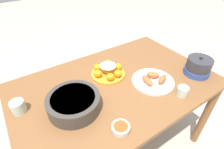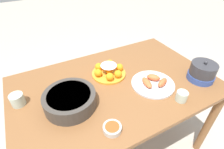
# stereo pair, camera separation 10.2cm
# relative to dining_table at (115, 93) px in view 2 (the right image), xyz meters

# --- Properties ---
(ground_plane) EXTENTS (12.00, 12.00, 0.00)m
(ground_plane) POSITION_rel_dining_table_xyz_m (0.00, 0.00, -0.66)
(ground_plane) COLOR #B2A899
(dining_table) EXTENTS (1.42, 0.91, 0.75)m
(dining_table) POSITION_rel_dining_table_xyz_m (0.00, 0.00, 0.00)
(dining_table) COLOR brown
(dining_table) RESTS_ON ground_plane
(cake_plate) EXTENTS (0.25, 0.25, 0.09)m
(cake_plate) POSITION_rel_dining_table_xyz_m (-0.01, -0.12, 0.13)
(cake_plate) COLOR gold
(cake_plate) RESTS_ON dining_table
(serving_bowl) EXTENTS (0.31, 0.31, 0.10)m
(serving_bowl) POSITION_rel_dining_table_xyz_m (0.34, 0.05, 0.15)
(serving_bowl) COLOR #3D3833
(serving_bowl) RESTS_ON dining_table
(sauce_bowl) EXTENTS (0.10, 0.10, 0.03)m
(sauce_bowl) POSITION_rel_dining_table_xyz_m (0.20, 0.33, 0.11)
(sauce_bowl) COLOR beige
(sauce_bowl) RESTS_ON dining_table
(seafood_platter) EXTENTS (0.30, 0.30, 0.06)m
(seafood_platter) POSITION_rel_dining_table_xyz_m (-0.23, 0.13, 0.11)
(seafood_platter) COLOR silver
(seafood_platter) RESTS_ON dining_table
(cup_near) EXTENTS (0.08, 0.08, 0.08)m
(cup_near) POSITION_rel_dining_table_xyz_m (0.62, -0.11, 0.13)
(cup_near) COLOR beige
(cup_near) RESTS_ON dining_table
(cup_far) EXTENTS (0.07, 0.07, 0.07)m
(cup_far) POSITION_rel_dining_table_xyz_m (-0.29, 0.34, 0.13)
(cup_far) COLOR beige
(cup_far) RESTS_ON dining_table
(warming_pot) EXTENTS (0.19, 0.19, 0.16)m
(warming_pot) POSITION_rel_dining_table_xyz_m (-0.57, 0.24, 0.16)
(warming_pot) COLOR #334C99
(warming_pot) RESTS_ON dining_table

